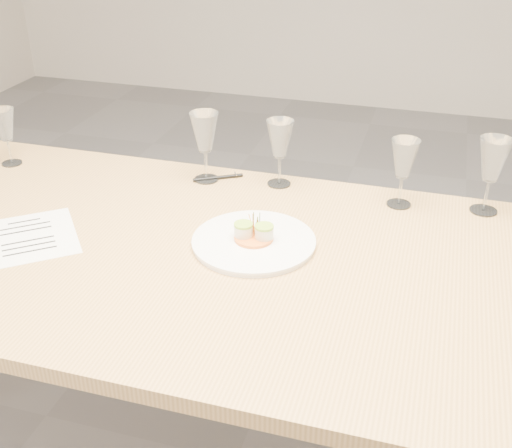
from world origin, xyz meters
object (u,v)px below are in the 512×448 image
(recipe_sheet, at_px, (35,236))
(wine_glass_1, at_px, (205,134))
(wine_glass_0, at_px, (5,126))
(wine_glass_3, at_px, (404,160))
(dining_table, at_px, (232,277))
(dinner_plate, at_px, (254,241))
(wine_glass_2, at_px, (280,140))
(wine_glass_4, at_px, (493,161))
(ballpoint_pen, at_px, (218,178))

(recipe_sheet, distance_m, wine_glass_1, 0.58)
(wine_glass_0, distance_m, wine_glass_1, 0.66)
(wine_glass_1, bearing_deg, wine_glass_3, -0.38)
(dining_table, bearing_deg, dinner_plate, 56.63)
(wine_glass_0, bearing_deg, wine_glass_1, 5.63)
(recipe_sheet, relative_size, wine_glass_2, 1.64)
(wine_glass_4, bearing_deg, ballpoint_pen, -179.22)
(wine_glass_0, height_order, wine_glass_3, wine_glass_3)
(dinner_plate, relative_size, wine_glass_3, 1.60)
(wine_glass_1, bearing_deg, dinner_plate, -52.89)
(dinner_plate, height_order, wine_glass_1, wine_glass_1)
(dining_table, relative_size, wine_glass_2, 11.69)
(ballpoint_pen, distance_m, wine_glass_3, 0.57)
(recipe_sheet, bearing_deg, wine_glass_0, 92.22)
(dining_table, xyz_separation_m, dinner_plate, (0.04, 0.06, 0.08))
(wine_glass_0, bearing_deg, dinner_plate, -16.62)
(recipe_sheet, height_order, wine_glass_2, wine_glass_2)
(recipe_sheet, xyz_separation_m, ballpoint_pen, (0.35, 0.47, 0.00))
(wine_glass_1, xyz_separation_m, wine_glass_4, (0.82, 0.02, 0.00))
(dining_table, relative_size, wine_glass_0, 12.87)
(wine_glass_0, relative_size, wine_glass_2, 0.91)
(recipe_sheet, bearing_deg, wine_glass_2, 3.72)
(wine_glass_3, relative_size, wine_glass_4, 0.91)
(dinner_plate, bearing_deg, dining_table, -123.37)
(wine_glass_1, distance_m, wine_glass_3, 0.59)
(ballpoint_pen, relative_size, wine_glass_0, 0.75)
(wine_glass_1, distance_m, wine_glass_4, 0.83)
(dinner_plate, bearing_deg, wine_glass_2, 94.56)
(dinner_plate, xyz_separation_m, wine_glass_2, (-0.03, 0.37, 0.13))
(dining_table, bearing_deg, ballpoint_pen, 113.62)
(ballpoint_pen, bearing_deg, wine_glass_1, 169.91)
(ballpoint_pen, xyz_separation_m, wine_glass_2, (0.19, 0.02, 0.14))
(dinner_plate, distance_m, recipe_sheet, 0.58)
(ballpoint_pen, distance_m, wine_glass_0, 0.71)
(wine_glass_2, relative_size, wine_glass_4, 0.94)
(wine_glass_0, bearing_deg, wine_glass_3, 2.79)
(wine_glass_1, xyz_separation_m, wine_glass_2, (0.23, 0.03, -0.01))
(dinner_plate, height_order, recipe_sheet, dinner_plate)
(wine_glass_3, bearing_deg, dining_table, -133.71)
(wine_glass_0, relative_size, wine_glass_4, 0.86)
(wine_glass_2, bearing_deg, dining_table, -91.50)
(recipe_sheet, xyz_separation_m, wine_glass_2, (0.54, 0.49, 0.14))
(dinner_plate, distance_m, wine_glass_1, 0.44)
(dinner_plate, bearing_deg, wine_glass_1, 127.11)
(wine_glass_0, bearing_deg, ballpoint_pen, 6.43)
(recipe_sheet, bearing_deg, ballpoint_pen, 15.07)
(dinner_plate, bearing_deg, recipe_sheet, -167.66)
(dinner_plate, relative_size, wine_glass_0, 1.71)
(wine_glass_2, distance_m, wine_glass_3, 0.37)
(ballpoint_pen, height_order, wine_glass_3, wine_glass_3)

